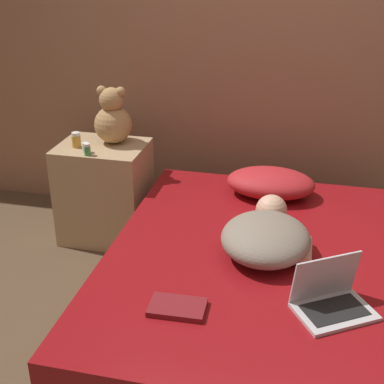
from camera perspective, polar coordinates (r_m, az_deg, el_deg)
ground_plane at (r=2.79m, az=6.38°, el=-13.94°), size 12.00×12.00×0.00m
wall_back at (r=3.37m, az=10.18°, el=17.24°), size 8.00×0.06×2.60m
bed at (r=2.66m, az=6.60°, el=-10.48°), size 1.42×1.82×0.42m
nightstand at (r=3.41m, az=-9.27°, el=-0.00°), size 0.53×0.41×0.63m
pillow at (r=3.08m, az=8.31°, el=0.98°), size 0.50×0.34×0.16m
person_lying at (r=2.53m, az=8.01°, el=-4.58°), size 0.42×0.62×0.17m
laptop at (r=2.23m, az=14.59°, el=-10.92°), size 0.36×0.34×0.22m
teddy_bear at (r=3.28m, az=-8.45°, el=7.75°), size 0.23×0.23×0.35m
bottle_amber at (r=3.28m, az=-12.25°, el=5.45°), size 0.05×0.05×0.09m
bottle_white at (r=3.19m, az=-11.27°, el=4.66°), size 0.04×0.04×0.06m
bottle_green at (r=3.14m, az=-11.10°, el=4.46°), size 0.04×0.04×0.07m
book at (r=2.18m, az=-1.57°, el=-12.20°), size 0.23×0.15×0.02m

